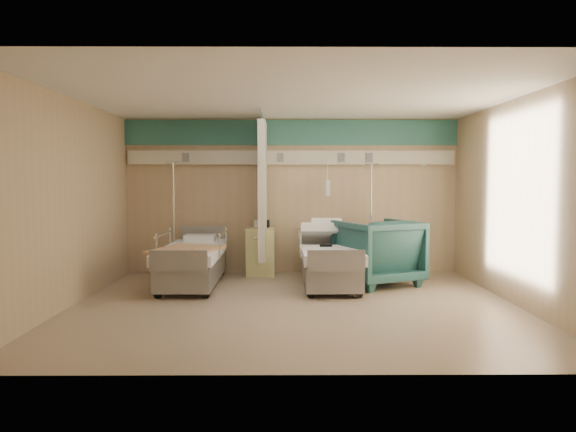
{
  "coord_description": "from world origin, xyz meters",
  "views": [
    {
      "loc": [
        -0.12,
        -6.85,
        1.69
      ],
      "look_at": [
        -0.07,
        0.6,
        1.17
      ],
      "focal_mm": 32.0,
      "sensor_mm": 36.0,
      "label": 1
    }
  ],
  "objects": [
    {
      "name": "iv_stand_left",
      "position": [
        -2.08,
        2.2,
        0.41
      ],
      "size": [
        0.36,
        0.36,
        2.02
      ],
      "rotation": [
        0.0,
        0.0,
        0.3
      ],
      "color": "silver",
      "rests_on": "ground"
    },
    {
      "name": "tan_blanket",
      "position": [
        -1.6,
        0.84,
        0.65
      ],
      "size": [
        1.13,
        1.27,
        0.04
      ],
      "primitive_type": "cube",
      "rotation": [
        0.0,
        0.0,
        -0.3
      ],
      "color": "tan",
      "rests_on": "bed_left"
    },
    {
      "name": "room_walls",
      "position": [
        -0.03,
        0.25,
        1.86
      ],
      "size": [
        6.04,
        5.04,
        2.82
      ],
      "color": "tan",
      "rests_on": "ground"
    },
    {
      "name": "waffle_blanket",
      "position": [
        1.41,
        1.36,
        1.1
      ],
      "size": [
        0.71,
        0.67,
        0.06
      ],
      "primitive_type": "cube",
      "rotation": [
        0.0,
        0.0,
        3.53
      ],
      "color": "white",
      "rests_on": "visitor_armchair"
    },
    {
      "name": "iv_stand_right",
      "position": [
        1.39,
        2.11,
        0.41
      ],
      "size": [
        0.36,
        0.36,
        1.99
      ],
      "rotation": [
        0.0,
        0.0,
        -0.34
      ],
      "color": "silver",
      "rests_on": "ground"
    },
    {
      "name": "bed_left",
      "position": [
        -1.6,
        1.3,
        0.32
      ],
      "size": [
        1.0,
        2.16,
        0.63
      ],
      "primitive_type": null,
      "color": "white",
      "rests_on": "ground"
    },
    {
      "name": "white_cup",
      "position": [
        -0.62,
        2.19,
        0.92
      ],
      "size": [
        0.12,
        0.12,
        0.14
      ],
      "primitive_type": "cylinder",
      "rotation": [
        0.0,
        0.0,
        0.24
      ],
      "color": "white",
      "rests_on": "bedside_cabinet"
    },
    {
      "name": "bedside_cabinet",
      "position": [
        -0.55,
        2.2,
        0.42
      ],
      "size": [
        0.5,
        0.48,
        0.85
      ],
      "primitive_type": "cube",
      "color": "#E0DF8C",
      "rests_on": "ground"
    },
    {
      "name": "visitor_armchair",
      "position": [
        1.39,
        1.4,
        0.53
      ],
      "size": [
        1.52,
        1.53,
        1.07
      ],
      "primitive_type": "imported",
      "rotation": [
        0.0,
        0.0,
        3.56
      ],
      "color": "#1C4747",
      "rests_on": "ground"
    },
    {
      "name": "ground",
      "position": [
        0.0,
        0.0,
        0.0
      ],
      "size": [
        6.0,
        5.0,
        0.0
      ],
      "primitive_type": "cube",
      "color": "gray",
      "rests_on": "ground"
    },
    {
      "name": "toiletry_bag",
      "position": [
        -0.53,
        2.28,
        0.92
      ],
      "size": [
        0.28,
        0.22,
        0.13
      ],
      "primitive_type": "cube",
      "rotation": [
        0.0,
        0.0,
        0.28
      ],
      "color": "black",
      "rests_on": "bedside_cabinet"
    },
    {
      "name": "bed_right",
      "position": [
        0.6,
        1.3,
        0.32
      ],
      "size": [
        1.0,
        2.16,
        0.63
      ],
      "primitive_type": null,
      "color": "white",
      "rests_on": "ground"
    },
    {
      "name": "call_remote",
      "position": [
        0.54,
        1.3,
        0.65
      ],
      "size": [
        0.2,
        0.09,
        0.04
      ],
      "primitive_type": "cube",
      "rotation": [
        0.0,
        0.0,
        0.02
      ],
      "color": "black",
      "rests_on": "bed_right"
    }
  ]
}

